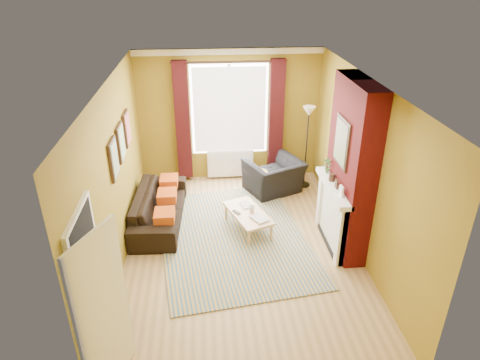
# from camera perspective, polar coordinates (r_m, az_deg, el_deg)

# --- Properties ---
(ground) EXTENTS (5.50, 5.50, 0.00)m
(ground) POSITION_cam_1_polar(r_m,az_deg,el_deg) (7.29, 0.18, -8.98)
(ground) COLOR olive
(ground) RESTS_ON ground
(room_walls) EXTENTS (3.82, 5.54, 2.83)m
(room_walls) POSITION_cam_1_polar(r_m,az_deg,el_deg) (6.92, 5.15, 2.05)
(room_walls) COLOR olive
(room_walls) RESTS_ON ground
(striped_rug) EXTENTS (2.89, 3.70, 0.02)m
(striped_rug) POSITION_cam_1_polar(r_m,az_deg,el_deg) (7.54, -0.96, -7.55)
(striped_rug) COLOR #2E587F
(striped_rug) RESTS_ON ground
(sofa) EXTENTS (0.93, 2.12, 0.61)m
(sofa) POSITION_cam_1_polar(r_m,az_deg,el_deg) (7.96, -10.72, -3.57)
(sofa) COLOR black
(sofa) RESTS_ON ground
(armchair) EXTENTS (1.35, 1.28, 0.69)m
(armchair) POSITION_cam_1_polar(r_m,az_deg,el_deg) (8.86, 4.54, 0.49)
(armchair) COLOR black
(armchair) RESTS_ON ground
(coffee_table) EXTENTS (0.87, 1.19, 0.36)m
(coffee_table) POSITION_cam_1_polar(r_m,az_deg,el_deg) (7.58, 1.05, -4.55)
(coffee_table) COLOR #D9B07D
(coffee_table) RESTS_ON ground
(wicker_stool) EXTENTS (0.43, 0.43, 0.47)m
(wicker_stool) POSITION_cam_1_polar(r_m,az_deg,el_deg) (8.85, 2.47, -0.28)
(wicker_stool) COLOR #A17646
(wicker_stool) RESTS_ON ground
(floor_lamp) EXTENTS (0.27, 0.27, 1.75)m
(floor_lamp) POSITION_cam_1_polar(r_m,az_deg,el_deg) (8.79, 9.07, 7.35)
(floor_lamp) COLOR black
(floor_lamp) RESTS_ON ground
(book_a) EXTENTS (0.35, 0.38, 0.03)m
(book_a) POSITION_cam_1_polar(r_m,az_deg,el_deg) (7.31, 1.90, -5.41)
(book_a) COLOR #999999
(book_a) RESTS_ON coffee_table
(book_b) EXTENTS (0.25, 0.30, 0.02)m
(book_b) POSITION_cam_1_polar(r_m,az_deg,el_deg) (7.73, 0.17, -3.46)
(book_b) COLOR #999999
(book_b) RESTS_ON coffee_table
(mug) EXTENTS (0.13, 0.13, 0.10)m
(mug) POSITION_cam_1_polar(r_m,az_deg,el_deg) (7.57, 1.60, -3.86)
(mug) COLOR #999999
(mug) RESTS_ON coffee_table
(tv_remote) EXTENTS (0.14, 0.17, 0.02)m
(tv_remote) POSITION_cam_1_polar(r_m,az_deg,el_deg) (7.54, -0.46, -4.29)
(tv_remote) COLOR #242426
(tv_remote) RESTS_ON coffee_table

